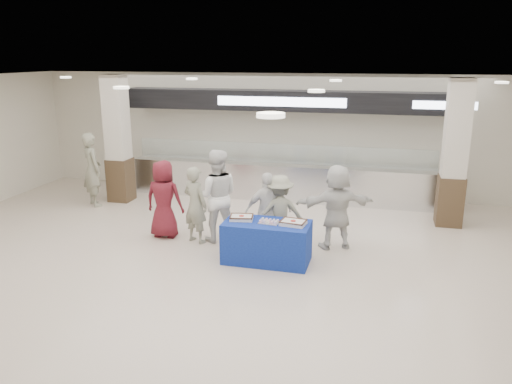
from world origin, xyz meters
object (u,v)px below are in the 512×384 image
(soldier_a, at_px, (195,205))
(chef_short, at_px, (268,211))
(civilian_white, at_px, (337,207))
(sheet_cake_right, at_px, (293,222))
(civilian_maroon, at_px, (164,199))
(display_table, at_px, (267,242))
(soldier_b, at_px, (279,212))
(soldier_bg, at_px, (92,170))
(chef_tall, at_px, (216,196))
(sheet_cake_left, at_px, (242,217))
(cupcake_tray, at_px, (269,221))

(soldier_a, bearing_deg, chef_short, -157.22)
(soldier_a, distance_m, civilian_white, 2.78)
(sheet_cake_right, bearing_deg, civilian_white, 56.18)
(civilian_maroon, bearing_deg, display_table, 161.96)
(soldier_b, bearing_deg, sheet_cake_right, 96.45)
(soldier_bg, bearing_deg, soldier_a, -168.54)
(sheet_cake_right, distance_m, soldier_b, 0.79)
(chef_tall, height_order, chef_short, chef_tall)
(sheet_cake_left, relative_size, civilian_maroon, 0.29)
(sheet_cake_left, distance_m, cupcake_tray, 0.53)
(soldier_a, bearing_deg, civilian_maroon, 12.55)
(display_table, height_order, soldier_b, soldier_b)
(sheet_cake_left, height_order, cupcake_tray, sheet_cake_left)
(chef_short, height_order, civilian_white, civilian_white)
(sheet_cake_left, relative_size, soldier_bg, 0.25)
(soldier_a, height_order, soldier_bg, soldier_bg)
(sheet_cake_left, height_order, soldier_bg, soldier_bg)
(soldier_bg, bearing_deg, civilian_maroon, -172.69)
(display_table, bearing_deg, sheet_cake_left, 174.54)
(chef_tall, distance_m, soldier_bg, 4.08)
(civilian_maroon, relative_size, chef_short, 1.06)
(civilian_maroon, distance_m, soldier_a, 0.74)
(soldier_b, height_order, civilian_white, civilian_white)
(soldier_b, distance_m, soldier_bg, 5.37)
(civilian_white, height_order, soldier_bg, soldier_bg)
(sheet_cake_left, distance_m, chef_short, 0.69)
(chef_tall, bearing_deg, cupcake_tray, 129.06)
(civilian_maroon, height_order, soldier_bg, soldier_bg)
(sheet_cake_left, distance_m, sheet_cake_right, 0.97)
(soldier_bg, bearing_deg, chef_short, -160.83)
(cupcake_tray, distance_m, chef_short, 0.67)
(sheet_cake_right, distance_m, cupcake_tray, 0.44)
(soldier_a, relative_size, soldier_b, 1.06)
(cupcake_tray, height_order, civilian_maroon, civilian_maroon)
(chef_tall, bearing_deg, civilian_white, 166.71)
(sheet_cake_right, bearing_deg, display_table, 179.27)
(chef_tall, xyz_separation_m, civilian_white, (2.38, 0.16, -0.10))
(cupcake_tray, distance_m, soldier_bg, 5.59)
(chef_tall, xyz_separation_m, chef_short, (1.10, -0.20, -0.18))
(display_table, relative_size, civilian_white, 0.93)
(chef_short, bearing_deg, soldier_b, 170.59)
(chef_short, distance_m, soldier_b, 0.22)
(display_table, relative_size, civilian_maroon, 0.96)
(display_table, distance_m, sheet_cake_left, 0.65)
(civilian_maroon, bearing_deg, chef_short, 176.85)
(sheet_cake_left, xyz_separation_m, civilian_white, (1.64, 0.95, 0.04))
(soldier_a, xyz_separation_m, chef_short, (1.48, 0.00, -0.02))
(sheet_cake_left, xyz_separation_m, civilian_maroon, (-1.85, 0.72, 0.01))
(soldier_b, bearing_deg, civilian_white, 173.87)
(sheet_cake_right, bearing_deg, chef_tall, 153.74)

